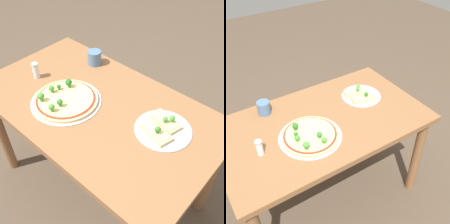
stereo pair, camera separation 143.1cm
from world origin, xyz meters
The scene contains 6 objects.
ground_plane centered at (0.00, 0.00, 0.00)m, with size 8.00×8.00×0.00m, color brown.
dining_table centered at (0.00, 0.00, 0.61)m, with size 1.24×0.72×0.71m.
pizza_tray_whole centered at (0.13, 0.09, 0.73)m, with size 0.35×0.35×0.07m.
pizza_tray_slice centered at (-0.33, -0.08, 0.72)m, with size 0.26×0.26×0.06m.
drinking_cup centered at (0.26, -0.25, 0.75)m, with size 0.08×0.08×0.08m, color #4C7099.
condiment_shaker centered at (0.40, 0.06, 0.76)m, with size 0.04×0.04×0.09m.
Camera 1 is at (-0.75, 0.71, 1.63)m, focal length 45.00 mm.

